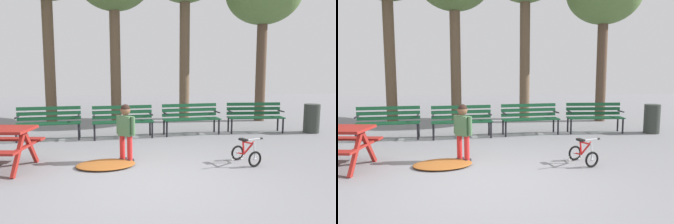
% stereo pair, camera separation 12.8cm
% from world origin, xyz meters
% --- Properties ---
extents(ground, '(36.00, 36.00, 0.00)m').
position_xyz_m(ground, '(0.00, 0.00, 0.00)').
color(ground, gray).
extents(park_bench_far_left, '(1.63, 0.56, 0.85)m').
position_xyz_m(park_bench_far_left, '(-2.27, 3.65, 0.51)').
color(park_bench_far_left, '#144728').
rests_on(park_bench_far_left, ground).
extents(park_bench_left, '(1.63, 0.56, 0.85)m').
position_xyz_m(park_bench_left, '(-0.37, 3.62, 0.51)').
color(park_bench_left, '#144728').
rests_on(park_bench_left, ground).
extents(park_bench_right, '(1.63, 0.57, 0.85)m').
position_xyz_m(park_bench_right, '(1.53, 3.81, 0.51)').
color(park_bench_right, '#144728').
rests_on(park_bench_right, ground).
extents(park_bench_far_right, '(1.63, 0.58, 0.85)m').
position_xyz_m(park_bench_far_right, '(3.45, 3.82, 0.51)').
color(park_bench_far_right, '#144728').
rests_on(park_bench_far_right, ground).
extents(child_standing, '(0.36, 0.30, 1.14)m').
position_xyz_m(child_standing, '(-0.36, 1.26, 0.68)').
color(child_standing, red).
rests_on(child_standing, ground).
extents(kids_bicycle, '(0.49, 0.62, 0.54)m').
position_xyz_m(kids_bicycle, '(1.93, 0.79, 0.20)').
color(kids_bicycle, black).
rests_on(kids_bicycle, ground).
extents(leaf_pile, '(1.15, 0.84, 0.07)m').
position_xyz_m(leaf_pile, '(-0.74, 1.01, 0.04)').
color(leaf_pile, '#9E5623').
rests_on(leaf_pile, ground).
extents(trash_bin, '(0.44, 0.44, 0.83)m').
position_xyz_m(trash_bin, '(5.04, 3.48, 0.41)').
color(trash_bin, '#2D332D').
rests_on(trash_bin, ground).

